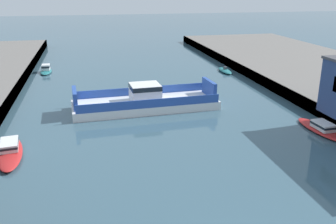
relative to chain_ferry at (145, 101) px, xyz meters
The scene contains 5 objects.
chain_ferry is the anchor object (origin of this frame).
moored_boat_near_left 21.92m from the chain_ferry, 34.25° to the right, with size 2.62×7.63×1.23m.
moored_boat_near_right 29.64m from the chain_ferry, 120.44° to the left, with size 2.03×5.67×1.49m.
moored_boat_mid_left 19.00m from the chain_ferry, 142.90° to the right, with size 3.35×8.50×1.31m.
moored_boat_mid_right 26.10m from the chain_ferry, 45.59° to the left, with size 1.82×5.81×1.05m.
Camera 1 is at (-8.51, -16.11, 15.75)m, focal length 39.77 mm.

